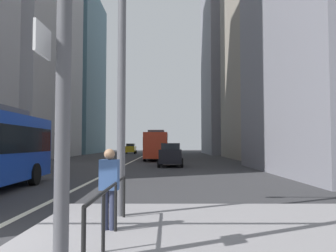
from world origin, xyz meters
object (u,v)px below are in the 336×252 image
Objects in this scene: city_bus_red_distant at (158,144)px; car_oncoming_mid at (131,149)px; street_lamp_post at (123,8)px; city_bus_red_receding at (158,144)px; pedestrian_far at (110,185)px; car_receding_near at (172,155)px.

car_oncoming_mid is (-5.34, 8.55, -0.85)m from city_bus_red_distant.
street_lamp_post is (0.63, -48.88, 3.45)m from city_bus_red_distant.
city_bus_red_receding is 7.17× the size of pedestrian_far.
city_bus_red_receding is 1.47× the size of street_lamp_post.
car_oncoming_mid is at bearing 101.29° from car_receding_near.
street_lamp_post is (-1.40, -20.51, 4.29)m from car_receding_near.
street_lamp_post is at bearing 87.90° from pedestrian_far.
pedestrian_far is at bearing -92.10° from street_lamp_post.
city_bus_red_distant is at bearing 90.74° from street_lamp_post.
city_bus_red_distant is 1.39× the size of street_lamp_post.
street_lamp_post is 4.89× the size of pedestrian_far.
car_oncoming_mid is 57.90m from street_lamp_post.
car_receding_near reaches higher than pedestrian_far.
city_bus_red_distant is at bearing 94.08° from car_receding_near.
city_bus_red_receding is 2.73× the size of car_oncoming_mid.
city_bus_red_receding is at bearing -88.32° from city_bus_red_distant.
city_bus_red_distant reaches higher than car_receding_near.
pedestrian_far is (-1.45, -21.89, 0.06)m from car_receding_near.
car_receding_near is at bearing -82.78° from city_bus_red_receding.
pedestrian_far is (0.58, -50.26, -0.78)m from city_bus_red_distant.
pedestrian_far is (0.11, -34.15, -0.78)m from city_bus_red_receding.
car_receding_near is (2.03, -28.38, -0.84)m from city_bus_red_distant.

